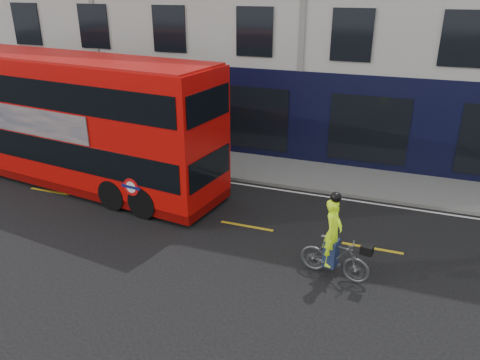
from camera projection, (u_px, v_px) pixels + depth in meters
The scene contains 7 objects.
ground at pixel (230, 248), 14.01m from camera, with size 120.00×120.00×0.00m, color black.
pavement at pixel (287, 172), 19.61m from camera, with size 60.00×3.00×0.12m, color gray.
kerb at pixel (277, 185), 18.31m from camera, with size 60.00×0.12×0.13m, color slate.
road_edge_line at pixel (275, 189), 18.07m from camera, with size 58.00×0.10×0.01m, color silver.
lane_dashes at pixel (247, 226), 15.31m from camera, with size 58.00×0.12×0.01m, color gold, non-canonical shape.
bus at pixel (73, 121), 17.75m from camera, with size 12.51×4.38×4.95m.
cyclist at pixel (334, 249), 12.38m from camera, with size 2.01×0.89×2.47m.
Camera 1 is at (4.51, -11.27, 7.30)m, focal length 35.00 mm.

